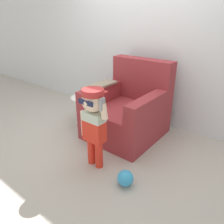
{
  "coord_description": "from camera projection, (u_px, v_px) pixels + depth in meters",
  "views": [
    {
      "loc": [
        1.84,
        -2.34,
        1.64
      ],
      "look_at": [
        0.29,
        -0.38,
        0.53
      ],
      "focal_mm": 35.0,
      "sensor_mm": 36.0,
      "label": 1
    }
  ],
  "objects": [
    {
      "name": "person_child",
      "position": [
        94.0,
        117.0,
        2.37
      ],
      "size": [
        0.39,
        0.29,
        0.94
      ],
      "color": "red",
      "rests_on": "ground_plane"
    },
    {
      "name": "wall_back",
      "position": [
        142.0,
        39.0,
        3.38
      ],
      "size": [
        10.0,
        0.05,
        2.6
      ],
      "color": "silver",
      "rests_on": "ground_plane"
    },
    {
      "name": "armchair",
      "position": [
        128.0,
        110.0,
        3.17
      ],
      "size": [
        0.96,
        1.03,
        1.07
      ],
      "color": "maroon",
      "rests_on": "ground_plane"
    },
    {
      "name": "ground_plane",
      "position": [
        112.0,
        130.0,
        3.39
      ],
      "size": [
        10.0,
        10.0,
        0.0
      ],
      "primitive_type": "plane",
      "color": "#ADA89E"
    },
    {
      "name": "toy_ball",
      "position": [
        125.0,
        178.0,
        2.27
      ],
      "size": [
        0.17,
        0.17,
        0.17
      ],
      "color": "#3399D1",
      "rests_on": "ground_plane"
    },
    {
      "name": "side_table",
      "position": [
        84.0,
        107.0,
        3.53
      ],
      "size": [
        0.39,
        0.39,
        0.45
      ],
      "color": "white",
      "rests_on": "ground_plane"
    }
  ]
}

